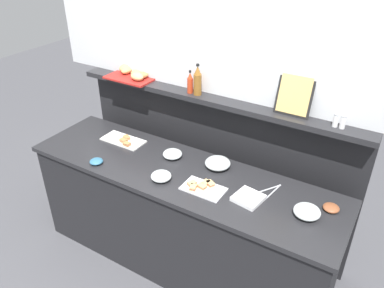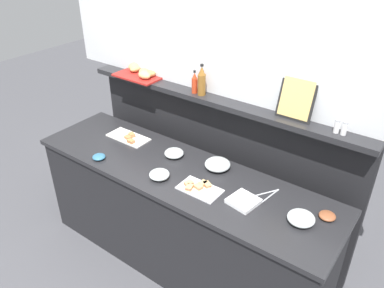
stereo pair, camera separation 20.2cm
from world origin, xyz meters
name	(u,v)px [view 1 (the left image)]	position (x,y,z in m)	size (l,w,h in m)	color
ground_plane	(216,218)	(0.00, 0.60, 0.00)	(12.00, 12.00, 0.00)	#4C4C51
buffet_counter	(181,219)	(0.00, 0.00, 0.44)	(2.34, 0.65, 0.89)	black
back_ledge_unit	(213,162)	(0.00, 0.50, 0.68)	(2.35, 0.22, 1.30)	black
upper_wall_panel	(220,2)	(0.00, 0.53, 1.95)	(2.95, 0.08, 1.30)	silver
sandwich_platter_rear	(124,140)	(-0.61, 0.12, 0.90)	(0.35, 0.17, 0.04)	white
sandwich_platter_front	(202,187)	(0.24, -0.09, 0.90)	(0.28, 0.17, 0.04)	silver
glass_bowl_large	(218,163)	(0.21, 0.18, 0.92)	(0.18, 0.18, 0.07)	silver
glass_bowl_medium	(161,176)	(-0.05, -0.15, 0.91)	(0.14, 0.14, 0.06)	silver
glass_bowl_small	(307,211)	(0.91, 0.00, 0.92)	(0.16, 0.16, 0.06)	silver
glass_bowl_extra	(173,154)	(-0.15, 0.13, 0.91)	(0.15, 0.15, 0.06)	silver
condiment_bowl_red	(331,208)	(1.02, 0.13, 0.90)	(0.10, 0.10, 0.04)	brown
condiment_bowl_teal	(96,161)	(-0.57, -0.23, 0.90)	(0.10, 0.10, 0.03)	teal
serving_tongs	(272,190)	(0.64, 0.13, 0.89)	(0.11, 0.19, 0.01)	#B7BABF
napkin_stack	(248,198)	(0.55, -0.04, 0.90)	(0.17, 0.17, 0.03)	white
vinegar_bottle_amber	(198,81)	(-0.10, 0.42, 1.40)	(0.06, 0.06, 0.24)	#8E5B23
hot_sauce_bottle	(190,83)	(-0.17, 0.42, 1.38)	(0.04, 0.04, 0.18)	red
salt_shaker	(336,120)	(0.90, 0.43, 1.34)	(0.03, 0.03, 0.09)	white
pepper_shaker	(343,122)	(0.94, 0.43, 1.34)	(0.03, 0.03, 0.09)	white
bread_basket	(132,73)	(-0.75, 0.44, 1.33)	(0.40, 0.26, 0.08)	#B2231E
framed_picture	(295,94)	(0.61, 0.47, 1.44)	(0.24, 0.09, 0.29)	black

